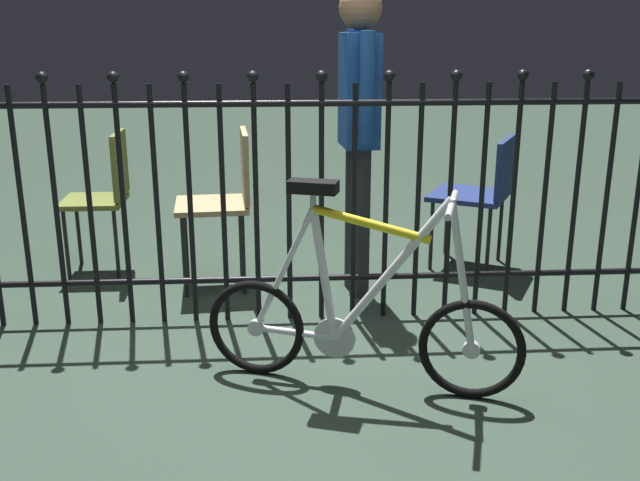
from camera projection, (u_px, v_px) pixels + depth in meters
name	position (u px, v px, depth m)	size (l,w,h in m)	color
ground_plane	(289.00, 371.00, 3.26)	(20.00, 20.00, 0.00)	#304135
iron_fence	(269.00, 193.00, 3.64)	(4.27, 0.07, 1.33)	black
bicycle	(360.00, 316.00, 3.05)	(1.30, 0.52, 0.88)	black
chair_tan	(226.00, 193.00, 4.15)	(0.44, 0.44, 0.90)	black
chair_olive	(105.00, 189.00, 4.40)	(0.37, 0.37, 0.86)	black
chair_navy	(482.00, 188.00, 4.48)	(0.59, 0.59, 0.82)	black
person_visitor	(359.00, 116.00, 3.93)	(0.23, 0.47, 1.67)	#2D2D33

